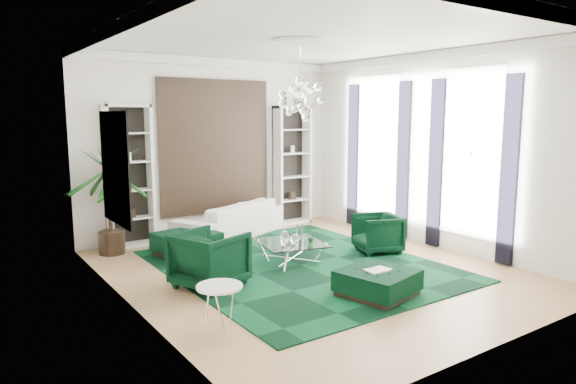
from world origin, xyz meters
TOP-DOWN VIEW (x-y plane):
  - floor at (0.00, 0.00)m, footprint 6.00×7.00m
  - ceiling at (0.00, 0.00)m, footprint 6.00×7.00m
  - wall_back at (0.00, 3.51)m, footprint 6.00×0.02m
  - wall_front at (0.00, -3.51)m, footprint 6.00×0.02m
  - wall_left at (-3.01, 0.00)m, footprint 0.02×7.00m
  - wall_right at (3.01, 0.00)m, footprint 0.02×7.00m
  - crown_molding at (0.00, 0.00)m, footprint 6.00×7.00m
  - ceiling_medallion at (0.00, 0.30)m, footprint 0.90×0.90m
  - tapestry at (0.00, 3.46)m, footprint 2.50×0.06m
  - shelving_left at (-1.95, 3.31)m, footprint 0.90×0.38m
  - shelving_right at (1.95, 3.31)m, footprint 0.90×0.38m
  - painting at (-2.97, 0.60)m, footprint 0.04×1.30m
  - window_near at (2.99, -0.90)m, footprint 0.03×1.10m
  - curtain_near_a at (2.96, -1.68)m, footprint 0.07×0.30m
  - curtain_near_b at (2.96, -0.12)m, footprint 0.07×0.30m
  - window_far at (2.99, 1.50)m, footprint 0.03×1.10m
  - curtain_far_a at (2.96, 0.72)m, footprint 0.07×0.30m
  - curtain_far_b at (2.96, 2.28)m, footprint 0.07×0.30m
  - rug at (0.00, 0.30)m, footprint 4.20×5.00m
  - sofa at (0.00, 2.85)m, footprint 2.80×1.96m
  - armchair_left at (-1.75, 0.20)m, footprint 1.21×1.19m
  - armchair_right at (1.75, 0.20)m, footprint 1.02×1.01m
  - coffee_table at (0.00, 0.55)m, footprint 1.27×1.27m
  - ottoman_side at (-1.35, 2.00)m, footprint 1.15×1.15m
  - ottoman_front at (0.05, -1.55)m, footprint 1.15×1.15m
  - book at (0.05, -1.55)m, footprint 0.37×0.25m
  - side_table at (-2.35, -1.30)m, footprint 0.60×0.60m
  - palm at (-2.45, 2.95)m, footprint 2.02×2.02m
  - chandelier at (0.00, 0.30)m, footprint 0.92×0.92m
  - table_plant at (0.27, 0.33)m, footprint 0.15×0.14m

SIDE VIEW (x-z plane):
  - floor at x=0.00m, z-range -0.02..0.00m
  - rug at x=0.00m, z-range 0.00..0.02m
  - coffee_table at x=0.00m, z-range 0.00..0.37m
  - ottoman_front at x=0.05m, z-range 0.00..0.38m
  - ottoman_side at x=-1.35m, z-range 0.00..0.44m
  - side_table at x=-2.35m, z-range 0.00..0.54m
  - armchair_right at x=1.75m, z-range 0.00..0.73m
  - sofa at x=0.00m, z-range 0.00..0.76m
  - book at x=0.05m, z-range 0.38..0.41m
  - armchair_left at x=-1.75m, z-range 0.00..0.86m
  - table_plant at x=0.27m, z-range 0.37..0.60m
  - palm at x=-2.45m, z-range 0.00..2.61m
  - shelving_left at x=-1.95m, z-range 0.00..2.80m
  - shelving_right at x=1.95m, z-range 0.00..2.80m
  - curtain_near_a at x=2.96m, z-range 0.02..3.27m
  - curtain_near_b at x=2.96m, z-range 0.02..3.27m
  - curtain_far_a at x=2.96m, z-range 0.02..3.27m
  - curtain_far_b at x=2.96m, z-range 0.02..3.27m
  - painting at x=-2.97m, z-range 1.05..2.65m
  - wall_back at x=0.00m, z-range 0.00..3.80m
  - wall_front at x=0.00m, z-range 0.00..3.80m
  - wall_left at x=-3.01m, z-range 0.00..3.80m
  - wall_right at x=3.01m, z-range 0.00..3.80m
  - tapestry at x=0.00m, z-range 0.50..3.30m
  - window_near at x=2.99m, z-range 0.45..3.35m
  - window_far at x=2.99m, z-range 0.45..3.35m
  - chandelier at x=0.00m, z-range 2.45..3.25m
  - crown_molding at x=0.00m, z-range 3.61..3.79m
  - ceiling_medallion at x=0.00m, z-range 3.75..3.79m
  - ceiling at x=0.00m, z-range 3.80..3.82m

